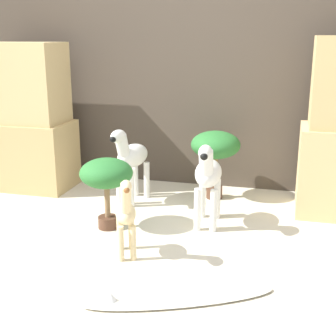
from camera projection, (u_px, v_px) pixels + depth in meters
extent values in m
plane|color=beige|center=(125.00, 268.00, 2.70)|extent=(14.00, 14.00, 0.00)
cube|color=#473D33|center=(189.00, 59.00, 3.99)|extent=(6.40, 0.08, 2.20)
cube|color=tan|center=(29.00, 155.00, 4.09)|extent=(0.75, 0.48, 0.58)
cube|color=tan|center=(24.00, 83.00, 3.92)|extent=(0.67, 0.43, 0.66)
cylinder|color=silver|center=(213.00, 211.00, 3.17)|extent=(0.05, 0.05, 0.30)
cylinder|color=silver|center=(197.00, 210.00, 3.19)|extent=(0.05, 0.05, 0.30)
cylinder|color=silver|center=(217.00, 199.00, 3.40)|extent=(0.05, 0.05, 0.30)
cylinder|color=silver|center=(202.00, 198.00, 3.43)|extent=(0.05, 0.05, 0.30)
ellipsoid|color=silver|center=(208.00, 173.00, 3.24)|extent=(0.20, 0.36, 0.18)
cylinder|color=silver|center=(206.00, 162.00, 3.06)|extent=(0.10, 0.15, 0.19)
ellipsoid|color=silver|center=(205.00, 153.00, 2.99)|extent=(0.10, 0.17, 0.10)
sphere|color=black|center=(204.00, 156.00, 2.93)|extent=(0.05, 0.05, 0.05)
cube|color=black|center=(206.00, 161.00, 3.06)|extent=(0.03, 0.08, 0.16)
cylinder|color=silver|center=(131.00, 188.00, 3.63)|extent=(0.05, 0.05, 0.30)
cylinder|color=silver|center=(119.00, 186.00, 3.68)|extent=(0.05, 0.05, 0.30)
cylinder|color=silver|center=(147.00, 180.00, 3.85)|extent=(0.05, 0.05, 0.30)
cylinder|color=silver|center=(135.00, 178.00, 3.89)|extent=(0.05, 0.05, 0.30)
ellipsoid|color=silver|center=(133.00, 156.00, 3.70)|extent=(0.25, 0.39, 0.18)
cylinder|color=silver|center=(122.00, 145.00, 3.54)|extent=(0.12, 0.16, 0.19)
ellipsoid|color=silver|center=(118.00, 136.00, 3.47)|extent=(0.12, 0.18, 0.10)
sphere|color=black|center=(113.00, 139.00, 3.42)|extent=(0.05, 0.05, 0.05)
cube|color=black|center=(122.00, 144.00, 3.54)|extent=(0.04, 0.08, 0.16)
cylinder|color=beige|center=(133.00, 243.00, 2.77)|extent=(0.04, 0.04, 0.22)
cylinder|color=beige|center=(121.00, 244.00, 2.76)|extent=(0.04, 0.04, 0.22)
cylinder|color=beige|center=(131.00, 232.00, 2.92)|extent=(0.04, 0.04, 0.22)
cylinder|color=beige|center=(120.00, 233.00, 2.91)|extent=(0.04, 0.04, 0.22)
ellipsoid|color=beige|center=(126.00, 213.00, 2.80)|extent=(0.20, 0.26, 0.12)
cylinder|color=beige|center=(126.00, 199.00, 2.67)|extent=(0.10, 0.14, 0.22)
ellipsoid|color=beige|center=(126.00, 186.00, 2.58)|extent=(0.10, 0.13, 0.07)
sphere|color=brown|center=(127.00, 190.00, 2.54)|extent=(0.03, 0.03, 0.03)
cylinder|color=#513323|center=(108.00, 222.00, 3.26)|extent=(0.14, 0.14, 0.08)
cylinder|color=brown|center=(107.00, 202.00, 3.22)|extent=(0.04, 0.04, 0.22)
ellipsoid|color=#286B2D|center=(106.00, 173.00, 3.16)|extent=(0.36, 0.36, 0.20)
cylinder|color=#513323|center=(214.00, 192.00, 3.86)|extent=(0.13, 0.13, 0.11)
cylinder|color=brown|center=(215.00, 172.00, 3.81)|extent=(0.05, 0.05, 0.24)
ellipsoid|color=#286B2D|center=(216.00, 145.00, 3.75)|extent=(0.40, 0.40, 0.22)
ellipsoid|color=silver|center=(179.00, 296.00, 2.38)|extent=(0.99, 0.59, 0.03)
cone|color=white|center=(111.00, 297.00, 2.32)|extent=(0.08, 0.08, 0.05)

